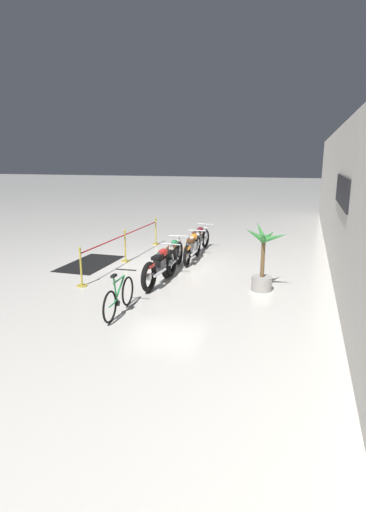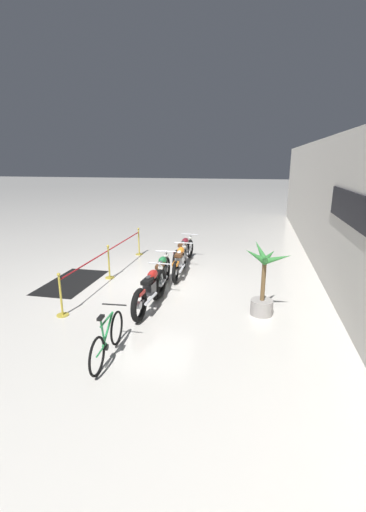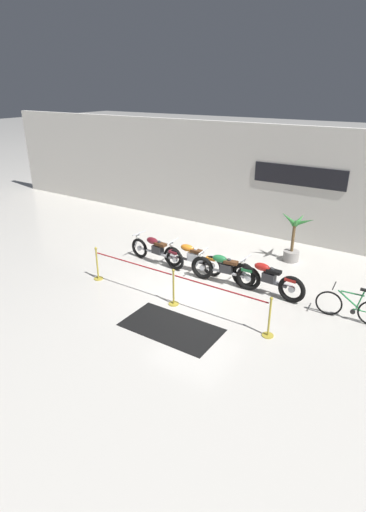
# 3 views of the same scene
# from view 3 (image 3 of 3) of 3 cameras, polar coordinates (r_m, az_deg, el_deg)

# --- Properties ---
(ground_plane) EXTENTS (120.00, 120.00, 0.00)m
(ground_plane) POSITION_cam_3_polar(r_m,az_deg,el_deg) (11.93, 2.04, -4.12)
(ground_plane) COLOR silver
(back_wall) EXTENTS (28.00, 0.29, 4.20)m
(back_wall) POSITION_cam_3_polar(r_m,az_deg,el_deg) (15.58, 12.15, 10.26)
(back_wall) COLOR silver
(back_wall) RESTS_ON ground
(motorcycle_maroon_0) EXTENTS (2.26, 0.62, 0.92)m
(motorcycle_maroon_0) POSITION_cam_3_polar(r_m,az_deg,el_deg) (13.16, -3.82, 0.83)
(motorcycle_maroon_0) COLOR black
(motorcycle_maroon_0) RESTS_ON ground
(motorcycle_orange_1) EXTENTS (2.12, 0.62, 0.91)m
(motorcycle_orange_1) POSITION_cam_3_polar(r_m,az_deg,el_deg) (12.60, 1.26, -0.21)
(motorcycle_orange_1) COLOR black
(motorcycle_orange_1) RESTS_ON ground
(motorcycle_green_2) EXTENTS (2.22, 0.62, 0.94)m
(motorcycle_green_2) POSITION_cam_3_polar(r_m,az_deg,el_deg) (11.84, 5.97, -1.97)
(motorcycle_green_2) COLOR black
(motorcycle_green_2) RESTS_ON ground
(motorcycle_red_3) EXTENTS (2.24, 0.62, 0.97)m
(motorcycle_red_3) POSITION_cam_3_polar(r_m,az_deg,el_deg) (11.43, 11.89, -3.25)
(motorcycle_red_3) COLOR black
(motorcycle_red_3) RESTS_ON ground
(bicycle) EXTENTS (1.69, 0.48, 0.94)m
(bicycle) POSITION_cam_3_polar(r_m,az_deg,el_deg) (10.90, 22.78, -6.76)
(bicycle) COLOR black
(bicycle) RESTS_ON ground
(potted_palm_left_of_row) EXTENTS (1.09, 1.06, 1.77)m
(potted_palm_left_of_row) POSITION_cam_3_polar(r_m,az_deg,el_deg) (13.71, 15.46, 2.15)
(potted_palm_left_of_row) COLOR gray
(potted_palm_left_of_row) RESTS_ON ground
(stanchion_far_left) EXTENTS (5.59, 0.28, 1.05)m
(stanchion_far_left) POSITION_cam_3_polar(r_m,az_deg,el_deg) (11.24, -6.36, -2.27)
(stanchion_far_left) COLOR gold
(stanchion_far_left) RESTS_ON ground
(stanchion_mid_left) EXTENTS (0.28, 0.28, 1.05)m
(stanchion_mid_left) POSITION_cam_3_polar(r_m,az_deg,el_deg) (10.74, -1.36, -5.25)
(stanchion_mid_left) COLOR gold
(stanchion_mid_left) RESTS_ON ground
(stanchion_mid_right) EXTENTS (0.28, 0.28, 1.05)m
(stanchion_mid_right) POSITION_cam_3_polar(r_m,az_deg,el_deg) (9.68, 12.18, -9.34)
(stanchion_mid_right) COLOR gold
(stanchion_mid_right) RESTS_ON ground
(floor_banner) EXTENTS (2.43, 1.33, 0.01)m
(floor_banner) POSITION_cam_3_polar(r_m,az_deg,el_deg) (9.96, -1.71, -10.15)
(floor_banner) COLOR black
(floor_banner) RESTS_ON ground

